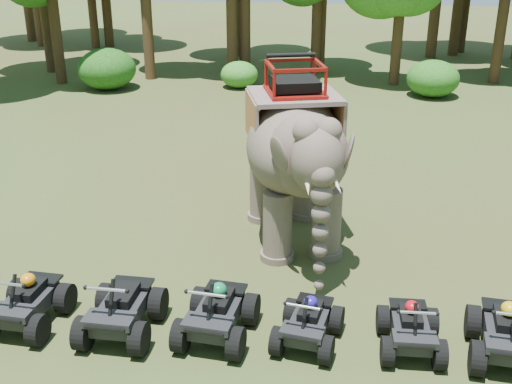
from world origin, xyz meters
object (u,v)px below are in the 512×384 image
Objects in this scene: atv_0 at (26,296)px; atv_3 at (309,317)px; atv_2 at (217,306)px; atv_4 at (411,322)px; atv_1 at (121,302)px; elephant at (294,153)px; atv_5 at (508,327)px.

atv_0 is 1.13× the size of atv_3.
atv_2 is 1.74m from atv_3.
atv_3 is 1.89m from atv_4.
atv_0 is at bearing 179.45° from atv_4.
atv_2 is (1.84, 0.15, -0.02)m from atv_1.
atv_5 is (4.30, -4.38, -1.58)m from elephant.
elephant is 2.98× the size of atv_5.
atv_5 is (1.69, -0.02, 0.09)m from atv_4.
atv_1 is 1.19× the size of atv_3.
elephant is 6.85m from atv_0.
atv_1 is at bearing -168.01° from atv_3.
atv_1 is 1.03× the size of atv_2.
atv_0 reaches higher than atv_4.
atv_3 is at bearing 6.48° from atv_2.
atv_2 is at bearing 179.35° from atv_4.
atv_1 reaches higher than atv_3.
atv_1 is 1.03× the size of atv_5.
atv_1 reaches higher than atv_5.
atv_0 is 5.51m from atv_3.
elephant is 3.07× the size of atv_0.
atv_4 is at bearing -75.81° from elephant.
atv_1 is 3.58m from atv_3.
atv_2 reaches higher than atv_4.
atv_1 is 1.85m from atv_2.
atv_2 is 5.31m from atv_5.
atv_4 is (2.61, -4.36, -1.66)m from elephant.
atv_2 is at bearing -173.75° from atv_5.
atv_3 is (0.72, -4.44, -1.67)m from elephant.
atv_3 is at bearing 3.62° from atv_1.
atv_2 is 1.15× the size of atv_4.
atv_5 is at bearing -3.41° from atv_4.
atv_0 is 1.11× the size of atv_4.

